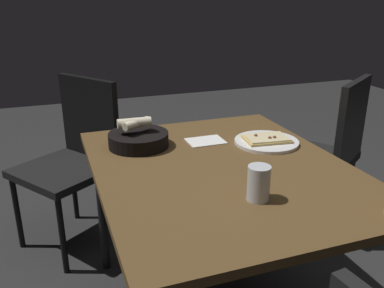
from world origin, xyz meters
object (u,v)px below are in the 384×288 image
beer_glass (259,185)px  chair_near (327,147)px  bread_basket (139,138)px  chair_far (75,152)px  pizza_plate (267,141)px  dining_table (222,180)px

beer_glass → chair_near: chair_near is taller
bread_basket → beer_glass: bearing=-67.2°
chair_near → chair_far: (-1.34, 0.38, 0.01)m
pizza_plate → chair_far: bearing=138.0°
dining_table → beer_glass: size_ratio=10.10×
dining_table → chair_near: size_ratio=1.27×
pizza_plate → bread_basket: bread_basket is taller
dining_table → chair_far: chair_far is taller
bread_basket → chair_far: (-0.24, 0.54, -0.23)m
dining_table → chair_far: 0.99m
pizza_plate → beer_glass: bearing=-122.2°
dining_table → chair_far: (-0.48, 0.85, -0.14)m
chair_far → pizza_plate: bearing=-42.0°
bread_basket → chair_near: bearing=8.3°
dining_table → chair_near: bearing=29.1°
pizza_plate → chair_far: chair_far is taller
dining_table → bread_basket: bread_basket is taller
bread_basket → chair_far: size_ratio=0.28×
dining_table → chair_far: size_ratio=1.26×
chair_far → bread_basket: bearing=-66.3°
dining_table → pizza_plate: size_ratio=4.15×
dining_table → pizza_plate: bearing=30.3°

